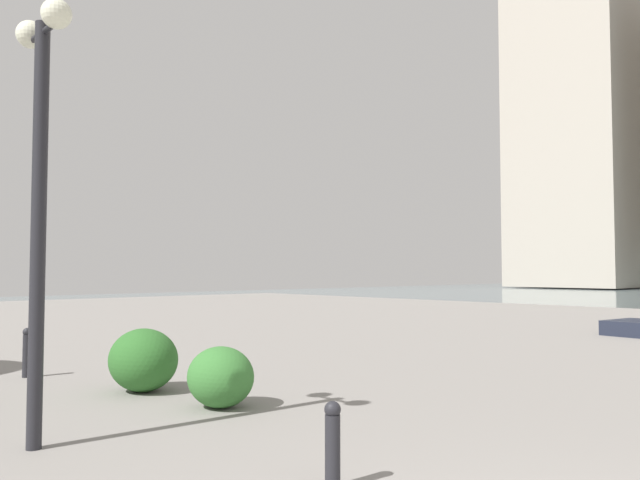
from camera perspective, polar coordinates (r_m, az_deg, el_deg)
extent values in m
cube|color=#B2A899|center=(74.03, 23.15, 8.73)|extent=(11.54, 15.97, 32.33)
cylinder|color=#232328|center=(6.54, -24.24, 0.64)|extent=(0.14, 0.14, 4.07)
cylinder|color=#232328|center=(6.92, -23.90, 16.85)|extent=(0.70, 0.06, 0.06)
sphere|color=#EAEACC|center=(6.64, -22.84, 18.43)|extent=(0.28, 0.28, 0.28)
sphere|color=#EAEACC|center=(7.26, -24.84, 16.60)|extent=(0.28, 0.28, 0.28)
cylinder|color=#232328|center=(5.09, 1.15, -18.67)|extent=(0.12, 0.12, 0.56)
sphere|color=#232328|center=(5.01, 1.15, -15.15)|extent=(0.13, 0.13, 0.13)
cylinder|color=#232328|center=(10.99, -25.13, -9.53)|extent=(0.12, 0.12, 0.67)
sphere|color=#232328|center=(10.95, -25.09, -7.59)|extent=(0.13, 0.13, 0.13)
ellipsoid|color=#387533|center=(7.93, -9.03, -12.20)|extent=(0.87, 0.79, 0.74)
ellipsoid|color=#2D6628|center=(9.16, -15.77, -10.46)|extent=(1.02, 0.92, 0.87)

